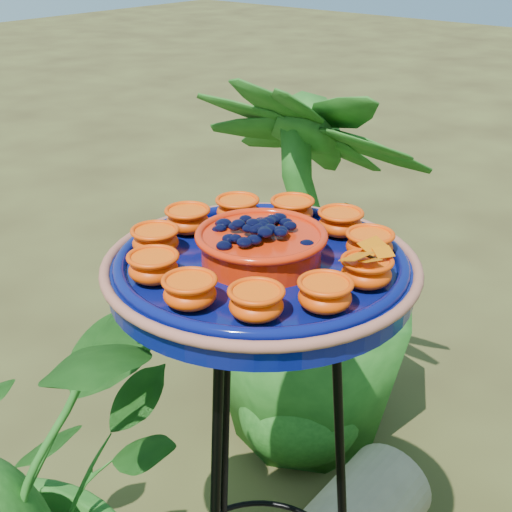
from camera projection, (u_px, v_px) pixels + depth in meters
name	position (u px, v px, depth m)	size (l,w,h in m)	color
tripod_stand	(260.00, 468.00, 1.28)	(0.44, 0.44, 0.93)	black
feeder_dish	(261.00, 263.00, 1.10)	(0.61, 0.61, 0.11)	#060D4E
shrub_back_right	(311.00, 267.00, 2.03)	(0.63, 0.63, 1.12)	#174913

